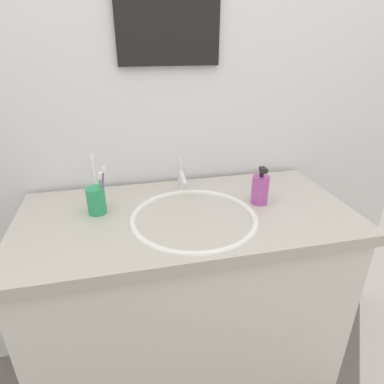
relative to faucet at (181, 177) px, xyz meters
name	(u,v)px	position (x,y,z in m)	size (l,w,h in m)	color
ground_plane	(188,376)	(-0.01, -0.17, -0.98)	(6.00, 6.00, 0.00)	#66605B
tiled_wall_back	(170,115)	(-0.01, 0.17, 0.22)	(2.42, 0.04, 2.40)	silver
vanity_counter	(188,305)	(-0.01, -0.17, -0.52)	(1.22, 0.60, 0.91)	silver
sink_basin	(194,227)	(0.00, -0.22, -0.10)	(0.46, 0.46, 0.11)	white
faucet	(181,177)	(0.00, 0.00, 0.00)	(0.02, 0.14, 0.14)	silver
toothbrush_cup	(96,201)	(-0.33, -0.10, -0.02)	(0.07, 0.07, 0.10)	#2D9966
toothbrush_purple	(102,186)	(-0.31, -0.11, 0.04)	(0.04, 0.01, 0.18)	purple
toothbrush_white	(95,179)	(-0.33, -0.06, 0.05)	(0.02, 0.06, 0.20)	white
toothbrush_green	(100,191)	(-0.32, -0.13, 0.03)	(0.03, 0.05, 0.17)	green
soap_dispenser	(260,189)	(0.28, -0.16, -0.01)	(0.07, 0.07, 0.15)	#B24CA5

